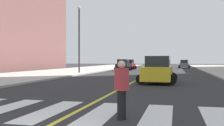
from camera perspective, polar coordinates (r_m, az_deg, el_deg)
name	(u,v)px	position (r m, az deg, el deg)	size (l,w,h in m)	color
sidewalk_kerb_west	(22,76)	(28.82, -18.83, -2.67)	(10.00, 120.00, 0.15)	#B2ADA3
crosswalk_paint	(76,112)	(9.05, -7.80, -10.43)	(13.50, 4.00, 0.01)	silver
lane_divider_paint	(156,70)	(44.42, 9.44, -1.55)	(0.16, 80.00, 0.01)	yellow
car_gray_nearest	(184,64)	(57.67, 15.35, -0.25)	(2.52, 3.96, 1.74)	slate
car_black_second	(123,65)	(42.49, 2.50, -0.50)	(2.60, 4.13, 1.83)	black
car_white_third	(151,64)	(54.77, 8.46, -0.31)	(2.42, 3.80, 1.67)	silver
car_yellow_fourth	(158,70)	(20.13, 9.89, -1.59)	(2.90, 4.59, 2.03)	gold
car_red_fifth	(129,65)	(48.20, 3.67, -0.37)	(2.54, 4.05, 1.80)	red
car_silver_sixth	(153,63)	(63.01, 8.87, -0.09)	(2.71, 4.27, 1.89)	#B7B7BC
pedestrian_crossing	(122,87)	(7.76, 2.10, -5.21)	(0.43, 0.43, 1.73)	black
street_lamp	(79,34)	(33.45, -7.13, 6.28)	(0.44, 0.44, 8.33)	#38383D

